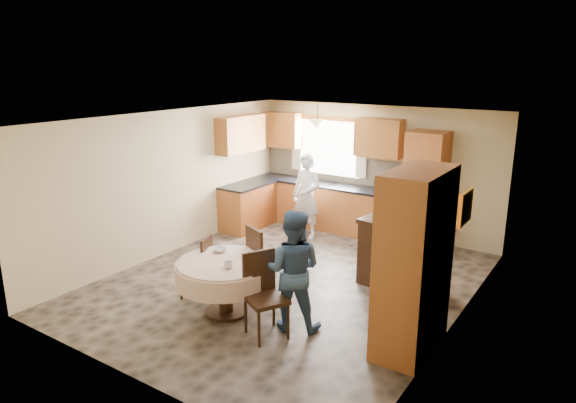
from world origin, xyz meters
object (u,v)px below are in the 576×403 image
at_px(oven_tower, 425,190).
at_px(chair_back, 262,259).
at_px(person_dining, 293,270).
at_px(dining_table, 225,273).
at_px(chair_right, 263,290).
at_px(sideboard, 403,259).
at_px(person_sink, 307,196).
at_px(cupboard, 414,262).
at_px(chair_left, 201,264).

relative_size(oven_tower, chair_back, 1.99).
bearing_deg(person_dining, oven_tower, -116.14).
height_order(dining_table, chair_back, chair_back).
bearing_deg(chair_back, dining_table, 104.79).
bearing_deg(chair_right, person_dining, -4.57).
height_order(sideboard, dining_table, sideboard).
relative_size(oven_tower, chair_right, 2.01).
xyz_separation_m(dining_table, person_sink, (-0.75, 3.27, 0.23)).
bearing_deg(chair_right, cupboard, -38.97).
distance_m(dining_table, chair_back, 0.68).
distance_m(oven_tower, person_sink, 2.19).
height_order(chair_back, person_dining, person_dining).
height_order(sideboard, chair_back, chair_back).
distance_m(chair_left, person_dining, 1.60).
bearing_deg(person_sink, cupboard, -38.59).
relative_size(sideboard, person_sink, 0.83).
height_order(dining_table, chair_right, chair_right).
distance_m(sideboard, person_sink, 2.77).
height_order(chair_right, person_sink, person_sink).
bearing_deg(chair_back, chair_right, 151.86).
xyz_separation_m(sideboard, dining_table, (-1.69, -2.01, 0.10)).
distance_m(sideboard, cupboard, 1.72).
bearing_deg(oven_tower, chair_back, -109.53).
xyz_separation_m(oven_tower, cupboard, (1.07, -3.45, 0.02)).
bearing_deg(sideboard, cupboard, -57.16).
bearing_deg(oven_tower, person_sink, -160.40).
relative_size(sideboard, person_dining, 0.87).
relative_size(cupboard, chair_left, 2.38).
relative_size(chair_back, person_sink, 0.65).
xyz_separation_m(chair_right, person_dining, (0.21, 0.33, 0.20)).
relative_size(cupboard, dining_table, 1.64).
bearing_deg(cupboard, person_dining, -165.81).
bearing_deg(cupboard, person_sink, 138.92).
height_order(cupboard, chair_back, cupboard).
relative_size(chair_right, person_sink, 0.65).
bearing_deg(person_sink, person_dining, -58.63).
height_order(sideboard, person_sink, person_sink).
bearing_deg(person_sink, sideboard, -24.63).
bearing_deg(chair_left, person_sink, 161.22).
height_order(oven_tower, chair_left, oven_tower).
bearing_deg(oven_tower, chair_left, -116.88).
bearing_deg(chair_left, oven_tower, 132.07).
relative_size(person_sink, person_dining, 1.05).
bearing_deg(dining_table, chair_right, -10.96).
bearing_deg(sideboard, chair_right, -105.83).
bearing_deg(oven_tower, cupboard, -72.75).
bearing_deg(chair_back, person_dining, 174.58).
height_order(chair_back, chair_right, chair_back).
distance_m(oven_tower, chair_left, 4.29).
bearing_deg(oven_tower, chair_right, -97.74).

